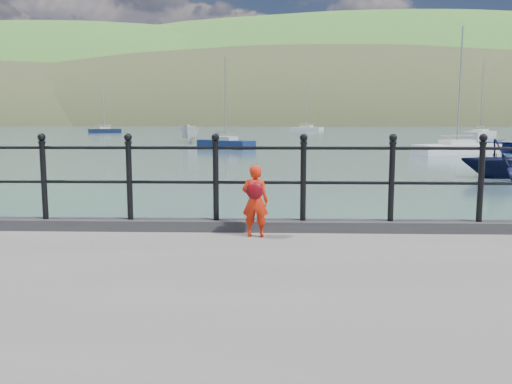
{
  "coord_description": "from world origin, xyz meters",
  "views": [
    {
      "loc": [
        0.2,
        -7.52,
        2.56
      ],
      "look_at": [
        -0.05,
        -0.2,
        1.55
      ],
      "focal_mm": 38.0,
      "sensor_mm": 36.0,
      "label": 1
    }
  ],
  "objects_px": {
    "launch_white": "(190,134)",
    "sailboat_port": "(226,145)",
    "railing": "(259,172)",
    "launch_navy": "(499,159)",
    "sailboat_deep": "(306,129)",
    "sailboat_left": "(105,131)",
    "sailboat_near": "(457,149)",
    "sailboat_far": "(480,134)",
    "child": "(255,200)"
  },
  "relations": [
    {
      "from": "launch_navy",
      "to": "sailboat_left",
      "type": "relative_size",
      "value": 0.42
    },
    {
      "from": "railing",
      "to": "launch_white",
      "type": "xyz_separation_m",
      "value": [
        -8.45,
        47.8,
        -0.89
      ]
    },
    {
      "from": "sailboat_port",
      "to": "sailboat_far",
      "type": "bearing_deg",
      "value": 80.74
    },
    {
      "from": "sailboat_deep",
      "to": "sailboat_port",
      "type": "bearing_deg",
      "value": -68.77
    },
    {
      "from": "railing",
      "to": "sailboat_port",
      "type": "xyz_separation_m",
      "value": [
        -3.82,
        37.46,
        -1.48
      ]
    },
    {
      "from": "sailboat_left",
      "to": "sailboat_near",
      "type": "distance_m",
      "value": 65.01
    },
    {
      "from": "railing",
      "to": "sailboat_port",
      "type": "height_order",
      "value": "sailboat_port"
    },
    {
      "from": "sailboat_left",
      "to": "sailboat_deep",
      "type": "height_order",
      "value": "sailboat_deep"
    },
    {
      "from": "sailboat_port",
      "to": "sailboat_deep",
      "type": "height_order",
      "value": "sailboat_deep"
    },
    {
      "from": "launch_navy",
      "to": "sailboat_left",
      "type": "height_order",
      "value": "sailboat_left"
    },
    {
      "from": "launch_white",
      "to": "launch_navy",
      "type": "relative_size",
      "value": 1.53
    },
    {
      "from": "sailboat_near",
      "to": "sailboat_deep",
      "type": "bearing_deg",
      "value": 70.83
    },
    {
      "from": "launch_navy",
      "to": "sailboat_deep",
      "type": "xyz_separation_m",
      "value": [
        -3.35,
        82.62,
        -0.49
      ]
    },
    {
      "from": "launch_navy",
      "to": "railing",
      "type": "bearing_deg",
      "value": 150.1
    },
    {
      "from": "railing",
      "to": "sailboat_port",
      "type": "distance_m",
      "value": 37.68
    },
    {
      "from": "launch_navy",
      "to": "launch_white",
      "type": "bearing_deg",
      "value": 31.36
    },
    {
      "from": "launch_white",
      "to": "launch_navy",
      "type": "xyz_separation_m",
      "value": [
        18.21,
        -31.87,
        -0.1
      ]
    },
    {
      "from": "launch_navy",
      "to": "sailboat_port",
      "type": "xyz_separation_m",
      "value": [
        -13.59,
        21.53,
        -0.49
      ]
    },
    {
      "from": "launch_white",
      "to": "sailboat_port",
      "type": "bearing_deg",
      "value": -69.6
    },
    {
      "from": "railing",
      "to": "child",
      "type": "height_order",
      "value": "railing"
    },
    {
      "from": "sailboat_port",
      "to": "sailboat_deep",
      "type": "bearing_deg",
      "value": 118.91
    },
    {
      "from": "launch_navy",
      "to": "sailboat_near",
      "type": "xyz_separation_m",
      "value": [
        3.24,
        15.19,
        -0.49
      ]
    },
    {
      "from": "sailboat_near",
      "to": "launch_navy",
      "type": "bearing_deg",
      "value": -126.82
    },
    {
      "from": "railing",
      "to": "launch_white",
      "type": "relative_size",
      "value": 3.74
    },
    {
      "from": "launch_navy",
      "to": "sailboat_deep",
      "type": "bearing_deg",
      "value": 3.93
    },
    {
      "from": "launch_white",
      "to": "sailboat_deep",
      "type": "distance_m",
      "value": 52.89
    },
    {
      "from": "sailboat_left",
      "to": "sailboat_deep",
      "type": "relative_size",
      "value": 0.79
    },
    {
      "from": "launch_white",
      "to": "sailboat_port",
      "type": "height_order",
      "value": "sailboat_port"
    },
    {
      "from": "launch_navy",
      "to": "sailboat_far",
      "type": "distance_m",
      "value": 53.19
    },
    {
      "from": "launch_white",
      "to": "sailboat_deep",
      "type": "relative_size",
      "value": 0.51
    },
    {
      "from": "launch_white",
      "to": "railing",
      "type": "bearing_deg",
      "value": -83.69
    },
    {
      "from": "launch_white",
      "to": "sailboat_left",
      "type": "xyz_separation_m",
      "value": [
        -19.41,
        33.87,
        -0.6
      ]
    },
    {
      "from": "railing",
      "to": "sailboat_near",
      "type": "bearing_deg",
      "value": 67.31
    },
    {
      "from": "child",
      "to": "sailboat_near",
      "type": "height_order",
      "value": "sailboat_near"
    },
    {
      "from": "child",
      "to": "sailboat_left",
      "type": "height_order",
      "value": "sailboat_left"
    },
    {
      "from": "launch_white",
      "to": "sailboat_left",
      "type": "height_order",
      "value": "sailboat_left"
    },
    {
      "from": "child",
      "to": "sailboat_far",
      "type": "height_order",
      "value": "sailboat_far"
    },
    {
      "from": "launch_white",
      "to": "sailboat_near",
      "type": "distance_m",
      "value": 27.19
    },
    {
      "from": "sailboat_left",
      "to": "sailboat_near",
      "type": "xyz_separation_m",
      "value": [
        40.87,
        -50.56,
        0.0
      ]
    },
    {
      "from": "launch_navy",
      "to": "sailboat_near",
      "type": "height_order",
      "value": "sailboat_near"
    },
    {
      "from": "launch_navy",
      "to": "sailboat_deep",
      "type": "relative_size",
      "value": 0.33
    },
    {
      "from": "child",
      "to": "launch_navy",
      "type": "bearing_deg",
      "value": -113.2
    },
    {
      "from": "sailboat_port",
      "to": "sailboat_left",
      "type": "height_order",
      "value": "sailboat_port"
    },
    {
      "from": "sailboat_port",
      "to": "sailboat_left",
      "type": "bearing_deg",
      "value": 156.95
    },
    {
      "from": "sailboat_far",
      "to": "sailboat_near",
      "type": "distance_m",
      "value": 37.85
    },
    {
      "from": "sailboat_near",
      "to": "sailboat_far",
      "type": "bearing_deg",
      "value": 42.6
    },
    {
      "from": "launch_white",
      "to": "sailboat_port",
      "type": "relative_size",
      "value": 0.63
    },
    {
      "from": "child",
      "to": "sailboat_far",
      "type": "distance_m",
      "value": 71.95
    },
    {
      "from": "launch_white",
      "to": "child",
      "type": "bearing_deg",
      "value": -83.81
    },
    {
      "from": "sailboat_left",
      "to": "sailboat_far",
      "type": "xyz_separation_m",
      "value": [
        55.44,
        -15.62,
        0.0
      ]
    }
  ]
}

